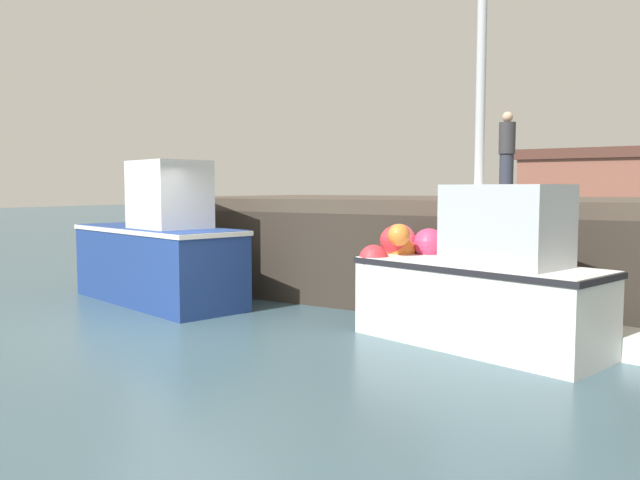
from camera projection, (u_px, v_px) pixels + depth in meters
ground at (186, 338)px, 9.34m from camera, size 120.00×160.00×0.10m
pier at (451, 217)px, 12.67m from camera, size 12.42×6.15×1.94m
fishing_boat_near_left at (159, 252)px, 11.90m from camera, size 4.29×2.41×2.63m
fishing_boat_near_right at (475, 280)px, 8.66m from camera, size 3.66×2.15×4.84m
dockworker at (507, 155)px, 13.40m from camera, size 0.34×0.34×1.79m
warehouse at (604, 190)px, 32.75m from camera, size 7.31×6.98×4.05m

